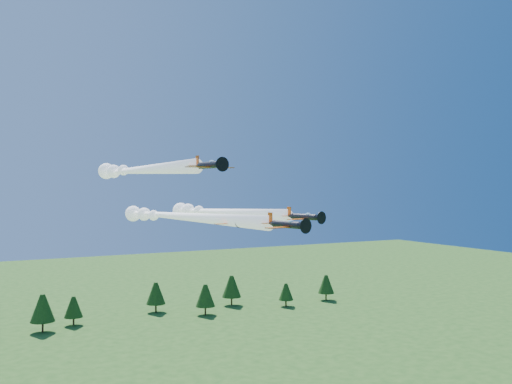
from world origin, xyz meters
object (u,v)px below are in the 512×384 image
plane_lead (180,216)px  plane_right (218,212)px  plane_slot (230,222)px  plane_left (138,170)px

plane_lead → plane_right: 9.84m
plane_right → plane_slot: (-6.43, -19.92, -0.89)m
plane_lead → plane_right: bearing=2.7°
plane_lead → plane_slot: bearing=-89.6°
plane_lead → plane_left: plane_left is taller
plane_left → plane_slot: bearing=-67.7°
plane_left → plane_right: plane_left is taller
plane_lead → plane_slot: (3.16, -17.81, -0.32)m
plane_right → plane_slot: 20.95m
plane_left → plane_lead: bearing=-27.6°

